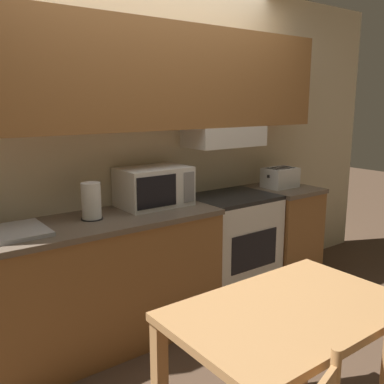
% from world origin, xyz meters
% --- Properties ---
extents(ground_plane, '(16.00, 16.00, 0.00)m').
position_xyz_m(ground_plane, '(0.00, 0.00, 0.00)').
color(ground_plane, '#4C3828').
extents(wall_back, '(5.38, 0.38, 2.55)m').
position_xyz_m(wall_back, '(0.02, -0.07, 1.53)').
color(wall_back, beige).
rests_on(wall_back, ground_plane).
extents(lower_counter_main, '(1.81, 0.59, 0.88)m').
position_xyz_m(lower_counter_main, '(-0.60, -0.29, 0.44)').
color(lower_counter_main, '#936033').
rests_on(lower_counter_main, ground_plane).
extents(lower_counter_right_stub, '(0.51, 0.59, 0.88)m').
position_xyz_m(lower_counter_right_stub, '(1.25, -0.29, 0.44)').
color(lower_counter_right_stub, '#936033').
rests_on(lower_counter_right_stub, ground_plane).
extents(stove_range, '(0.68, 0.55, 0.88)m').
position_xyz_m(stove_range, '(0.65, -0.27, 0.44)').
color(stove_range, white).
rests_on(stove_range, ground_plane).
extents(microwave, '(0.50, 0.35, 0.28)m').
position_xyz_m(microwave, '(-0.03, -0.18, 1.02)').
color(microwave, white).
rests_on(microwave, lower_counter_main).
extents(toaster, '(0.30, 0.21, 0.17)m').
position_xyz_m(toaster, '(1.22, -0.27, 0.97)').
color(toaster, white).
rests_on(toaster, lower_counter_right_stub).
extents(paper_towel_roll, '(0.14, 0.14, 0.24)m').
position_xyz_m(paper_towel_roll, '(-0.55, -0.26, 1.00)').
color(paper_towel_roll, black).
rests_on(paper_towel_roll, lower_counter_main).
extents(dining_table, '(1.03, 0.65, 0.77)m').
position_xyz_m(dining_table, '(-0.29, -1.69, 0.65)').
color(dining_table, '#B27F4C').
rests_on(dining_table, ground_plane).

